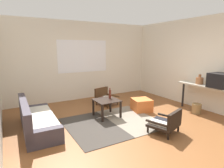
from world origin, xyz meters
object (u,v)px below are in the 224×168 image
(couch, at_px, (36,121))
(clay_vase, at_px, (199,80))
(coffee_table, at_px, (107,103))
(console_shelf, at_px, (210,89))
(armchair_striped_foreground, at_px, (167,122))
(glass_bottle, at_px, (110,94))
(wicker_basket, at_px, (197,109))
(ottoman_orange, at_px, (141,105))
(crt_television, at_px, (220,80))
(armchair_by_window, at_px, (105,97))

(couch, bearing_deg, clay_vase, -12.61)
(coffee_table, height_order, console_shelf, console_shelf)
(armchair_striped_foreground, height_order, glass_bottle, glass_bottle)
(coffee_table, relative_size, wicker_basket, 2.22)
(console_shelf, height_order, clay_vase, clay_vase)
(ottoman_orange, relative_size, clay_vase, 1.85)
(coffee_table, xyz_separation_m, glass_bottle, (0.15, 0.10, 0.21))
(armchair_striped_foreground, distance_m, console_shelf, 1.94)
(clay_vase, bearing_deg, ottoman_orange, 149.27)
(couch, xyz_separation_m, clay_vase, (4.26, -0.95, 0.68))
(coffee_table, height_order, armchair_striped_foreground, armchair_striped_foreground)
(glass_bottle, bearing_deg, console_shelf, -29.74)
(armchair_striped_foreground, bearing_deg, crt_television, 0.96)
(armchair_striped_foreground, distance_m, crt_television, 2.00)
(armchair_striped_foreground, height_order, wicker_basket, armchair_striped_foreground)
(armchair_by_window, bearing_deg, couch, -157.09)
(console_shelf, distance_m, crt_television, 0.35)
(clay_vase, relative_size, glass_bottle, 0.95)
(console_shelf, bearing_deg, crt_television, -90.79)
(couch, xyz_separation_m, crt_television, (4.25, -1.52, 0.77))
(glass_bottle, bearing_deg, armchair_striped_foreground, -73.14)
(couch, bearing_deg, coffee_table, -1.48)
(couch, relative_size, coffee_table, 2.98)
(armchair_by_window, relative_size, clay_vase, 2.62)
(wicker_basket, bearing_deg, console_shelf, -46.19)
(armchair_striped_foreground, xyz_separation_m, ottoman_orange, (0.47, 1.43, -0.07))
(armchair_by_window, height_order, crt_television, crt_television)
(glass_bottle, bearing_deg, coffee_table, -147.62)
(coffee_table, distance_m, clay_vase, 2.71)
(armchair_by_window, xyz_separation_m, clay_vase, (2.01, -1.90, 0.67))
(console_shelf, relative_size, wicker_basket, 6.63)
(console_shelf, distance_m, wicker_basket, 0.65)
(coffee_table, xyz_separation_m, clay_vase, (2.50, -0.91, 0.52))
(coffee_table, relative_size, armchair_striped_foreground, 0.85)
(couch, distance_m, armchair_striped_foreground, 2.85)
(console_shelf, relative_size, crt_television, 3.74)
(console_shelf, height_order, crt_television, crt_television)
(coffee_table, height_order, armchair_by_window, armchair_by_window)
(ottoman_orange, bearing_deg, crt_television, -45.11)
(coffee_table, distance_m, console_shelf, 2.82)
(ottoman_orange, height_order, clay_vase, clay_vase)
(wicker_basket, bearing_deg, couch, 165.09)
(armchair_striped_foreground, relative_size, ottoman_orange, 1.43)
(couch, distance_m, armchair_by_window, 2.44)
(ottoman_orange, bearing_deg, glass_bottle, 169.57)
(armchair_by_window, height_order, clay_vase, clay_vase)
(armchair_by_window, xyz_separation_m, armchair_striped_foreground, (0.15, -2.50, 0.01))
(coffee_table, relative_size, clay_vase, 2.25)
(armchair_by_window, xyz_separation_m, crt_television, (2.01, -2.47, 0.75))
(ottoman_orange, relative_size, console_shelf, 0.28)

